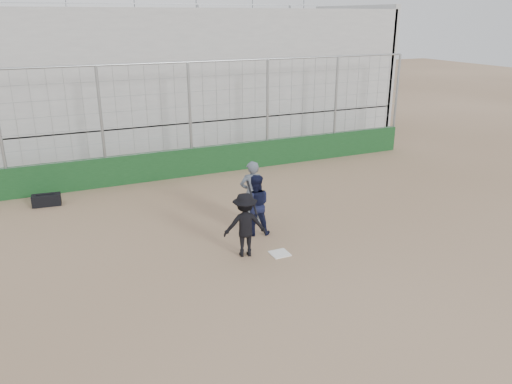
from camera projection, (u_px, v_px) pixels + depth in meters
name	position (u px, v px, depth m)	size (l,w,h in m)	color
ground	(280.00, 254.00, 12.13)	(90.00, 90.00, 0.00)	brown
home_plate	(280.00, 254.00, 12.12)	(0.44, 0.44, 0.02)	white
backstop	(192.00, 150.00, 17.82)	(18.10, 0.25, 4.04)	#123817
bleachers	(155.00, 79.00, 21.42)	(20.25, 6.70, 6.98)	#9C9C9C
batter_at_plate	(245.00, 225.00, 11.83)	(1.13, 0.85, 1.75)	black
catcher_crouched	(255.00, 215.00, 13.02)	(0.95, 0.83, 1.12)	black
umpire	(252.00, 197.00, 13.59)	(0.66, 0.44, 1.64)	#4E5763
equipment_bag	(46.00, 200.00, 15.17)	(0.86, 0.44, 0.39)	black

